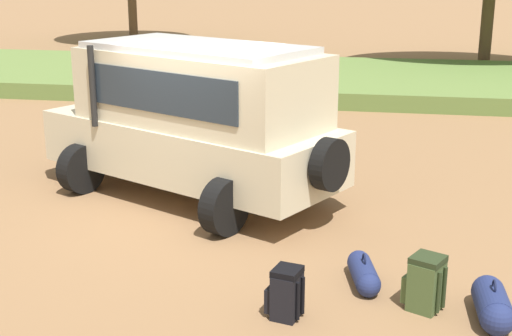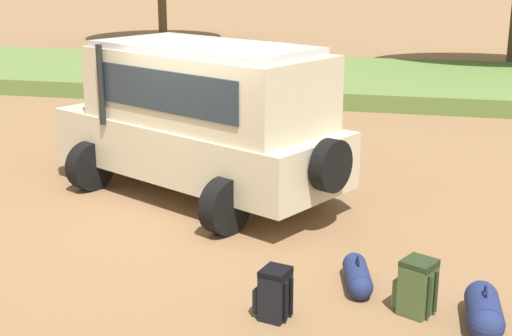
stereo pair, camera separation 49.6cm
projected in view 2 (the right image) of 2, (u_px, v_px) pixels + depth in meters
The scene contains 7 objects.
ground_plane at pixel (196, 211), 10.78m from camera, with size 320.00×320.00×0.00m, color olive.
grass_bank at pixel (313, 79), 21.38m from camera, with size 120.00×7.00×0.44m.
safari_vehicle at pixel (201, 117), 11.14m from camera, with size 5.34×3.96×2.44m.
backpack_beside_front_wheel at pixel (274, 294), 7.51m from camera, with size 0.42×0.38×0.56m.
backpack_cluster_center at pixel (417, 287), 7.60m from camera, with size 0.49×0.45×0.62m.
duffel_bag_low_black_case at pixel (484, 310), 7.35m from camera, with size 0.37×0.99×0.46m.
duffel_bag_soft_canvas at pixel (357, 275), 8.25m from camera, with size 0.41×0.91×0.39m.
Camera 2 is at (3.23, -9.67, 3.66)m, focal length 50.00 mm.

